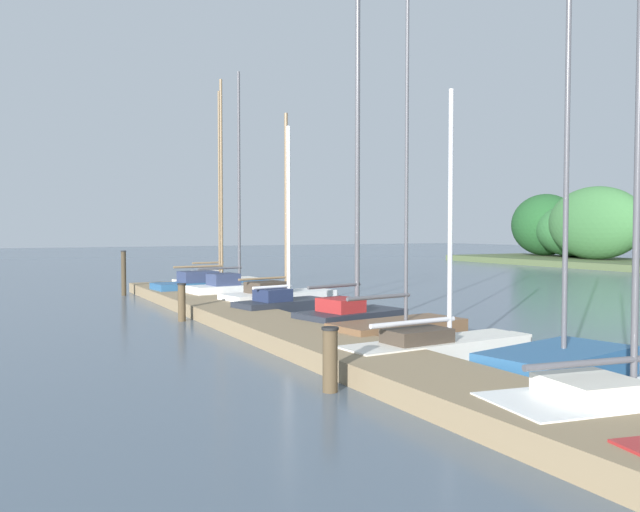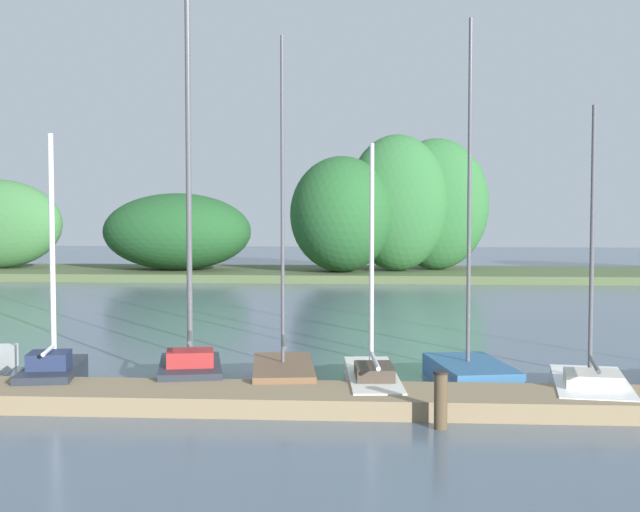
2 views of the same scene
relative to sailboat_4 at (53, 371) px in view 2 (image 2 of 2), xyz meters
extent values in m
cube|color=#847051|center=(3.43, -1.39, -0.20)|extent=(26.01, 1.80, 0.35)
cube|color=#4C5B38|center=(3.43, 28.97, -0.18)|extent=(56.97, 8.00, 0.40)
ellipsoid|color=#2D6633|center=(9.60, 29.60, 3.52)|extent=(5.60, 3.72, 7.00)
ellipsoid|color=#1E4C23|center=(-4.13, 28.30, 2.06)|extent=(7.90, 5.23, 4.08)
ellipsoid|color=#2D6633|center=(7.50, 28.41, 3.58)|extent=(5.29, 4.04, 7.11)
ellipsoid|color=#235628|center=(4.65, 27.47, 3.00)|extent=(5.31, 5.67, 5.95)
cube|color=#232833|center=(0.01, -0.07, -0.13)|extent=(1.52, 2.78, 0.50)
cube|color=#232833|center=(-0.21, 1.09, -0.15)|extent=(0.68, 0.75, 0.42)
cube|color=#1E2847|center=(0.08, -0.40, 0.28)|extent=(0.91, 0.92, 0.32)
cylinder|color=silver|center=(-0.02, 0.12, 2.46)|extent=(0.11, 0.11, 4.68)
cylinder|color=silver|center=(0.08, -0.41, 0.50)|extent=(0.31, 1.20, 0.08)
cube|color=#232833|center=(2.71, 0.49, -0.13)|extent=(1.77, 2.82, 0.48)
cube|color=#232833|center=(2.46, 1.64, -0.16)|extent=(0.81, 0.78, 0.41)
cube|color=maroon|center=(2.78, 0.17, 0.26)|extent=(1.08, 0.97, 0.31)
cylinder|color=#4C4C51|center=(2.67, 0.69, 3.94)|extent=(0.12, 0.12, 7.67)
cylinder|color=#4C4C51|center=(2.82, 0.00, 0.72)|extent=(0.41, 1.55, 0.08)
cube|color=brown|center=(4.64, 0.53, -0.14)|extent=(1.59, 3.08, 0.48)
cube|color=brown|center=(4.46, 1.84, -0.16)|extent=(0.76, 0.82, 0.40)
cylinder|color=#4C4C51|center=(4.61, 0.75, 3.46)|extent=(0.08, 0.08, 6.71)
cylinder|color=#4C4C51|center=(4.71, 0.02, 0.64)|extent=(0.30, 1.64, 0.09)
cube|color=silver|center=(6.47, 0.16, -0.19)|extent=(1.28, 3.96, 0.38)
cube|color=silver|center=(6.33, 1.91, -0.21)|extent=(0.61, 1.01, 0.32)
cube|color=#3D3328|center=(6.51, -0.32, 0.12)|extent=(0.82, 1.22, 0.25)
cylinder|color=#B7B7BC|center=(6.45, 0.45, 2.30)|extent=(0.09, 0.09, 4.59)
cylinder|color=#B7B7BC|center=(6.52, -0.40, 0.37)|extent=(0.24, 1.91, 0.09)
cube|color=#285684|center=(8.51, 1.00, -0.14)|extent=(1.88, 2.92, 0.47)
cube|color=#285684|center=(8.27, 2.19, -0.17)|extent=(0.87, 0.81, 0.40)
cylinder|color=#4C4C51|center=(8.47, 1.19, 3.65)|extent=(0.09, 0.09, 7.12)
cube|color=white|center=(10.66, -0.28, -0.19)|extent=(1.82, 3.48, 0.37)
cube|color=white|center=(10.87, 1.20, -0.21)|extent=(0.86, 0.93, 0.31)
cube|color=beige|center=(10.60, -0.69, 0.11)|extent=(1.15, 1.13, 0.24)
cylinder|color=#4C4C51|center=(10.69, -0.04, 2.63)|extent=(0.08, 0.08, 5.27)
cylinder|color=#4C4C51|center=(10.58, -0.79, 0.42)|extent=(0.32, 1.70, 0.08)
cylinder|color=#4C3D28|center=(7.64, -2.68, 0.09)|extent=(0.22, 0.22, 0.92)
cylinder|color=black|center=(7.64, -2.68, 0.57)|extent=(0.26, 0.26, 0.04)
camera|label=1|loc=(16.09, -7.18, 2.03)|focal=36.78mm
camera|label=2|loc=(6.62, -17.05, 3.29)|focal=48.76mm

